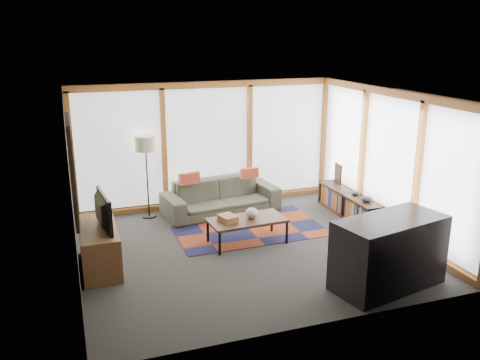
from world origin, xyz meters
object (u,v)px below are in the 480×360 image
object	(u,v)px
bookshelf	(349,205)
bar_counter	(389,253)
tv_console	(99,248)
television	(98,211)
sofa	(221,197)
floor_lamp	(147,177)
coffee_table	(247,231)

from	to	relation	value
bookshelf	bar_counter	bearing A→B (deg)	-109.92
tv_console	television	xyz separation A→B (m)	(0.02, -0.05, 0.61)
sofa	bookshelf	xyz separation A→B (m)	(2.34, -1.04, -0.10)
sofa	bookshelf	bearing A→B (deg)	-31.66
floor_lamp	bookshelf	bearing A→B (deg)	-18.94
floor_lamp	sofa	bearing A→B (deg)	-9.96
sofa	television	size ratio (longest dim) A/B	2.46
coffee_table	bookshelf	distance (m)	2.43
coffee_table	bookshelf	size ratio (longest dim) A/B	0.68
coffee_table	tv_console	distance (m)	2.50
tv_console	bar_counter	bearing A→B (deg)	-26.95
floor_lamp	bar_counter	world-z (taller)	floor_lamp
coffee_table	tv_console	xyz separation A→B (m)	(-2.49, -0.16, 0.11)
floor_lamp	television	size ratio (longest dim) A/B	1.73
sofa	tv_console	distance (m)	3.08
floor_lamp	coffee_table	bearing A→B (deg)	-53.16
floor_lamp	coffee_table	world-z (taller)	floor_lamp
sofa	floor_lamp	world-z (taller)	floor_lamp
coffee_table	bookshelf	world-z (taller)	bookshelf
coffee_table	television	distance (m)	2.58
floor_lamp	bar_counter	distance (m)	4.88
sofa	television	xyz separation A→B (m)	(-2.49, -1.83, 0.60)
sofa	coffee_table	distance (m)	1.63
tv_console	television	bearing A→B (deg)	-66.39
coffee_table	bar_counter	size ratio (longest dim) A/B	0.81
coffee_table	television	xyz separation A→B (m)	(-2.47, -0.21, 0.72)
television	coffee_table	bearing A→B (deg)	-91.42
television	bar_counter	size ratio (longest dim) A/B	0.58
floor_lamp	tv_console	size ratio (longest dim) A/B	1.22
sofa	floor_lamp	xyz separation A→B (m)	(-1.43, 0.25, 0.48)
floor_lamp	bookshelf	xyz separation A→B (m)	(3.76, -1.29, -0.57)
sofa	floor_lamp	bearing A→B (deg)	162.39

